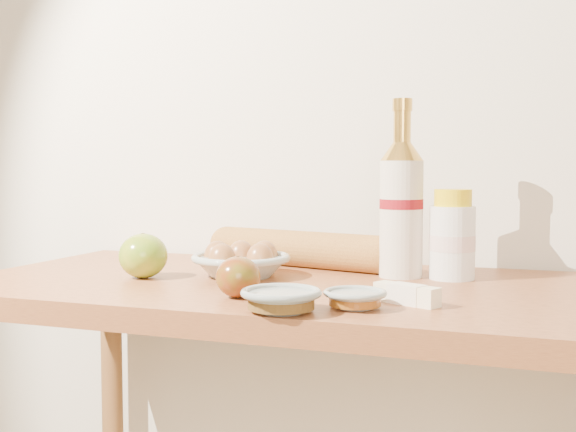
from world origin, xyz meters
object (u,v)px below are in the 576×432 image
(bourbon_bottle, at_px, (401,205))
(cream_bottle, at_px, (452,238))
(egg_bowl, at_px, (241,262))
(table, at_px, (294,350))
(baguette, at_px, (298,249))

(bourbon_bottle, distance_m, cream_bottle, 0.11)
(bourbon_bottle, xyz_separation_m, egg_bowl, (-0.28, -0.10, -0.11))
(cream_bottle, relative_size, egg_bowl, 0.67)
(table, distance_m, egg_bowl, 0.19)
(egg_bowl, bearing_deg, table, -12.03)
(bourbon_bottle, height_order, cream_bottle, bourbon_bottle)
(table, height_order, cream_bottle, cream_bottle)
(bourbon_bottle, relative_size, egg_bowl, 1.35)
(cream_bottle, bearing_deg, table, -173.15)
(bourbon_bottle, xyz_separation_m, cream_bottle, (0.09, 0.01, -0.06))
(cream_bottle, bearing_deg, bourbon_bottle, 165.07)
(cream_bottle, bearing_deg, baguette, 150.54)
(table, distance_m, cream_bottle, 0.35)
(bourbon_bottle, relative_size, baguette, 0.73)
(baguette, bearing_deg, cream_bottle, 3.45)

